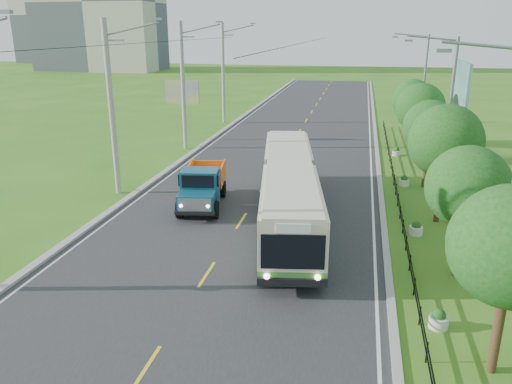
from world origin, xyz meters
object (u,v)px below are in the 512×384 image
(dump_truck, at_px, (202,184))
(tree_fifth, at_px, (421,110))
(tree_front, at_px, (512,251))
(planter_mid, at_px, (404,181))
(bus, at_px, (289,187))
(tree_third, at_px, (446,145))
(planter_far, at_px, (397,152))
(pole_mid, at_px, (183,86))
(tree_second, at_px, (468,191))
(streetlight_mid, at_px, (447,109))
(streetlight_far, at_px, (422,84))
(billboard_right, at_px, (460,90))
(streetlight_near, at_px, (511,172))
(tree_fourth, at_px, (430,130))
(pole_near, at_px, (112,108))
(billboard_left, at_px, (182,96))
(planter_near, at_px, (416,229))
(planter_front, at_px, (439,320))
(tree_back, at_px, (413,102))
(pole_far, at_px, (224,73))

(dump_truck, bearing_deg, tree_fifth, 35.48)
(tree_front, xyz_separation_m, planter_mid, (-1.26, 17.86, -3.43))
(dump_truck, bearing_deg, bus, -23.44)
(tree_third, bearing_deg, planter_far, 95.18)
(pole_mid, bearing_deg, tree_second, -46.15)
(streetlight_mid, xyz_separation_m, streetlight_far, (0.00, 14.00, 0.00))
(billboard_right, bearing_deg, tree_second, -97.79)
(streetlight_near, bearing_deg, planter_far, 95.30)
(planter_far, height_order, bus, bus)
(tree_second, distance_m, tree_fourth, 12.00)
(pole_near, relative_size, billboard_left, 1.92)
(planter_near, height_order, planter_mid, same)
(planter_front, xyz_separation_m, dump_truck, (-11.23, 9.81, 1.02))
(tree_second, distance_m, dump_truck, 13.89)
(billboard_left, bearing_deg, tree_second, -48.48)
(tree_back, relative_size, streetlight_far, 0.61)
(pole_near, distance_m, tree_third, 18.17)
(pole_near, relative_size, planter_far, 14.93)
(pole_far, xyz_separation_m, tree_second, (18.12, -30.86, -1.57))
(tree_front, relative_size, planter_near, 8.36)
(streetlight_near, xyz_separation_m, streetlight_mid, (0.00, 14.00, 0.00))
(pole_far, distance_m, bus, 28.69)
(tree_fifth, height_order, streetlight_near, streetlight_near)
(streetlight_mid, bearing_deg, bus, -138.05)
(streetlight_mid, bearing_deg, tree_back, 93.70)
(billboard_left, bearing_deg, planter_far, -6.31)
(streetlight_far, distance_m, bus, 23.21)
(dump_truck, bearing_deg, planter_near, -18.33)
(tree_front, xyz_separation_m, streetlight_near, (0.79, 3.86, 1.18))
(tree_fifth, relative_size, streetlight_far, 0.64)
(pole_far, relative_size, billboard_right, 1.37)
(tree_fourth, height_order, planter_near, tree_fourth)
(pole_near, relative_size, tree_front, 1.79)
(tree_second, height_order, tree_fourth, tree_fourth)
(planter_near, bearing_deg, billboard_left, 135.16)
(tree_third, relative_size, tree_back, 1.09)
(tree_fifth, height_order, streetlight_far, streetlight_far)
(tree_front, distance_m, billboard_right, 24.04)
(pole_near, distance_m, tree_back, 24.98)
(tree_front, distance_m, planter_near, 10.52)
(planter_front, bearing_deg, streetlight_far, 86.11)
(pole_mid, relative_size, tree_fifth, 1.72)
(pole_far, height_order, planter_near, pole_far)
(streetlight_near, xyz_separation_m, bus, (-8.29, 6.55, -3.07))
(tree_third, bearing_deg, streetlight_far, 87.73)
(tree_back, relative_size, planter_front, 8.21)
(planter_mid, bearing_deg, streetlight_far, 81.70)
(streetlight_far, height_order, planter_mid, streetlight_far)
(tree_fourth, xyz_separation_m, tree_fifth, (0.00, 6.00, 0.27))
(streetlight_mid, distance_m, streetlight_far, 14.00)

